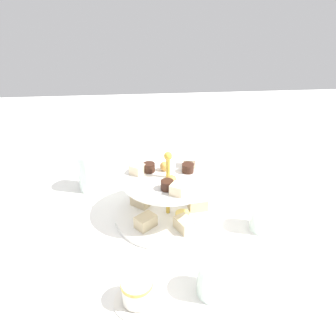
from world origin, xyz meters
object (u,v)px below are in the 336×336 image
tiered_serving_stand (168,199)px  water_glass_mid_back (264,215)px  butter_knife_right (45,261)px  water_glass_short_left (214,279)px  butter_knife_left (201,164)px  water_glass_tall_right (90,172)px  teacup_with_saucer (137,293)px

tiered_serving_stand → water_glass_mid_back: tiered_serving_stand is taller
butter_knife_right → water_glass_short_left: bearing=48.0°
tiered_serving_stand → water_glass_mid_back: size_ratio=3.31×
butter_knife_left → butter_knife_right: 0.59m
water_glass_tall_right → butter_knife_right: size_ratio=0.66×
teacup_with_saucer → butter_knife_left: teacup_with_saucer is taller
tiered_serving_stand → butter_knife_right: 0.32m
water_glass_tall_right → butter_knife_right: 0.31m
water_glass_mid_back → tiered_serving_stand: bearing=161.1°
tiered_serving_stand → teacup_with_saucer: bearing=-107.3°
teacup_with_saucer → water_glass_short_left: bearing=3.3°
butter_knife_right → water_glass_mid_back: water_glass_mid_back is taller
butter_knife_left → butter_knife_right: (-0.42, -0.42, 0.00)m
butter_knife_left → water_glass_mid_back: bearing=127.7°
water_glass_short_left → butter_knife_left: water_glass_short_left is taller
tiered_serving_stand → water_glass_tall_right: bearing=143.9°
water_glass_tall_right → water_glass_mid_back: (0.44, -0.23, -0.01)m
teacup_with_saucer → butter_knife_right: bearing=148.3°
tiered_serving_stand → water_glass_tall_right: size_ratio=2.44×
water_glass_tall_right → teacup_with_saucer: water_glass_tall_right is taller
water_glass_tall_right → butter_knife_left: size_ratio=0.66×
butter_knife_left → water_glass_mid_back: 0.37m
butter_knife_left → teacup_with_saucer: bearing=92.3°
butter_knife_left → butter_knife_right: bearing=69.6°
water_glass_tall_right → butter_knife_left: 0.38m
tiered_serving_stand → teacup_with_saucer: (-0.08, -0.26, -0.03)m
tiered_serving_stand → butter_knife_right: tiered_serving_stand is taller
water_glass_short_left → butter_knife_right: bearing=161.6°
water_glass_tall_right → teacup_with_saucer: bearing=-72.7°
water_glass_short_left → teacup_with_saucer: size_ratio=0.78×
water_glass_mid_back → water_glass_tall_right: bearing=152.0°
water_glass_short_left → water_glass_mid_back: 0.24m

